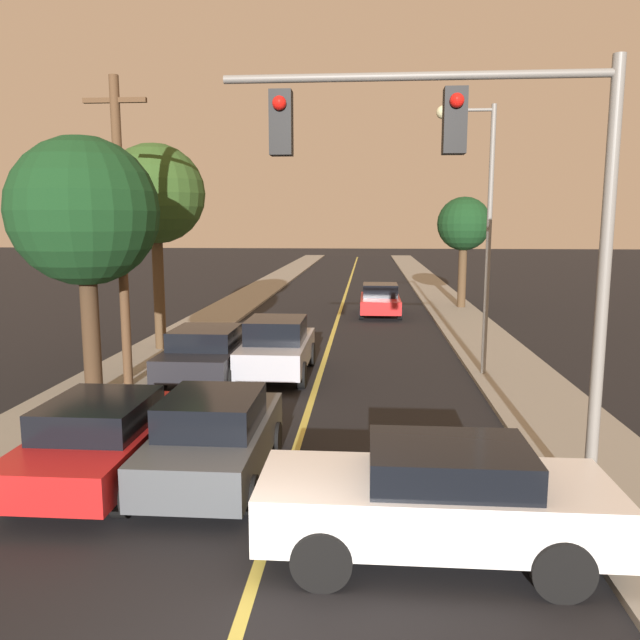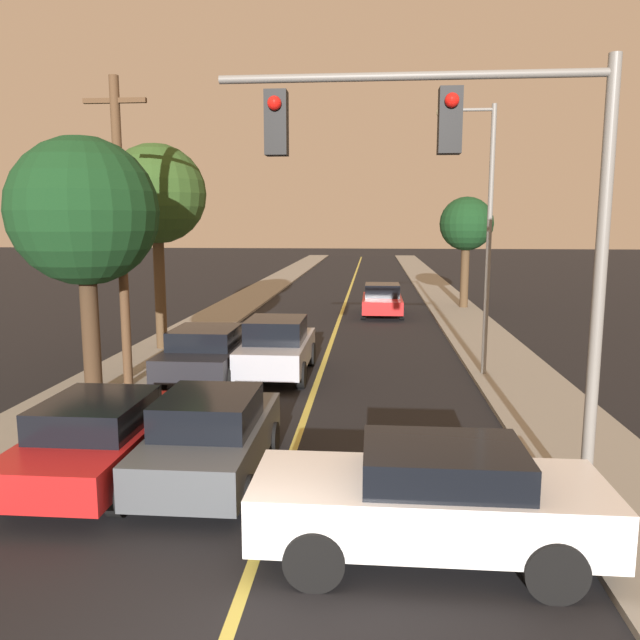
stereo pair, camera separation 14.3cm
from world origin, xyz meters
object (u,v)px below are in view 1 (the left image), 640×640
car_crossing_right (437,499)px  utility_pole_left (121,229)px  car_outer_lane_front (104,436)px  traffic_signal_mast (483,192)px  tree_left_near (84,213)px  streetlamp_right (477,206)px  car_outer_lane_second (207,352)px  tree_right_near (464,225)px  car_near_lane_front (215,437)px  car_far_oncoming (380,300)px  tree_left_far (155,195)px  car_near_lane_second (277,347)px

car_crossing_right → utility_pole_left: utility_pole_left is taller
car_outer_lane_front → utility_pole_left: 6.88m
car_crossing_right → traffic_signal_mast: bearing=-25.3°
tree_left_near → car_crossing_right: bearing=-41.4°
traffic_signal_mast → streetlamp_right: streetlamp_right is taller
car_outer_lane_front → car_outer_lane_second: car_outer_lane_second is taller
traffic_signal_mast → tree_left_near: traffic_signal_mast is taller
car_outer_lane_second → utility_pole_left: bearing=-146.4°
car_crossing_right → tree_right_near: bearing=-9.0°
car_near_lane_front → streetlamp_right: (5.53, 7.67, 4.04)m
traffic_signal_mast → streetlamp_right: (1.35, 8.48, 0.01)m
car_outer_lane_second → car_far_oncoming: bearing=68.1°
traffic_signal_mast → tree_left_far: size_ratio=0.96×
car_near_lane_front → utility_pole_left: utility_pole_left is taller
tree_right_near → car_outer_lane_second: bearing=-121.4°
car_near_lane_second → car_outer_lane_second: size_ratio=1.00×
tree_left_far → utility_pole_left: bearing=-81.3°
car_outer_lane_second → tree_left_near: (-2.23, -2.34, 3.80)m
car_crossing_right → tree_left_near: size_ratio=0.72×
car_near_lane_second → car_outer_lane_second: car_near_lane_second is taller
car_near_lane_second → utility_pole_left: utility_pole_left is taller
utility_pole_left → tree_left_near: size_ratio=1.25×
car_outer_lane_front → car_outer_lane_second: size_ratio=1.03×
car_near_lane_second → car_far_oncoming: size_ratio=1.02×
car_outer_lane_second → tree_left_near: tree_left_near is taller
car_far_oncoming → tree_left_far: bearing=49.6°
traffic_signal_mast → car_far_oncoming: bearing=92.9°
car_outer_lane_second → traffic_signal_mast: traffic_signal_mast is taller
car_crossing_right → tree_right_near: 24.66m
traffic_signal_mast → car_outer_lane_second: bearing=128.7°
tree_left_near → car_far_oncoming: bearing=64.0°
car_far_oncoming → car_outer_lane_front: bearing=75.4°
tree_left_far → tree_right_near: 16.42m
car_near_lane_front → streetlamp_right: 10.28m
streetlamp_right → car_crossing_right: bearing=-101.6°
utility_pole_left → tree_left_far: size_ratio=1.15×
car_near_lane_front → car_outer_lane_front: 1.90m
tree_left_far → tree_right_near: bearing=44.2°
tree_left_near → tree_left_far: tree_left_far is taller
car_near_lane_second → traffic_signal_mast: traffic_signal_mast is taller
car_crossing_right → tree_right_near: size_ratio=0.82×
car_near_lane_front → tree_left_near: bearing=132.9°
streetlamp_right → utility_pole_left: utility_pole_left is taller
traffic_signal_mast → tree_left_far: bearing=127.5°
car_outer_lane_second → streetlamp_right: size_ratio=0.58×
car_far_oncoming → tree_right_near: 5.96m
car_crossing_right → utility_pole_left: (-7.20, 7.86, 3.37)m
car_far_oncoming → tree_left_near: bearing=64.0°
car_crossing_right → car_near_lane_second: bearing=20.0°
car_far_oncoming → car_near_lane_second: bearing=75.3°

